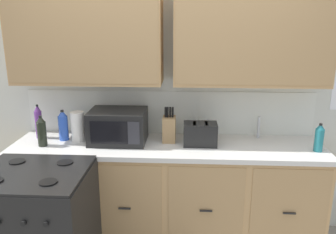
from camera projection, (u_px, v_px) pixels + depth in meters
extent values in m
cube|color=silver|center=(169.00, 107.00, 3.22)|extent=(3.81, 0.05, 2.36)
cube|color=silver|center=(169.00, 113.00, 3.21)|extent=(2.61, 0.01, 0.40)
cube|color=tan|center=(86.00, 30.00, 2.88)|extent=(1.26, 0.34, 0.88)
cube|color=#A58052|center=(80.00, 31.00, 2.71)|extent=(1.23, 0.01, 0.83)
cube|color=tan|center=(252.00, 31.00, 2.81)|extent=(1.26, 0.34, 0.88)
cube|color=#A58052|center=(256.00, 31.00, 2.64)|extent=(1.23, 0.01, 0.83)
cube|color=black|center=(167.00, 232.00, 3.25)|extent=(2.56, 0.48, 0.10)
cube|color=tan|center=(167.00, 190.00, 3.10)|extent=(2.61, 0.60, 0.79)
cube|color=#A88354|center=(46.00, 205.00, 2.86)|extent=(0.60, 0.01, 0.73)
cube|color=black|center=(45.00, 206.00, 2.84)|extent=(0.10, 0.01, 0.01)
cube|color=#A88354|center=(125.00, 207.00, 2.82)|extent=(0.60, 0.01, 0.73)
cube|color=black|center=(124.00, 209.00, 2.81)|extent=(0.10, 0.01, 0.01)
cube|color=#A88354|center=(206.00, 209.00, 2.79)|extent=(0.60, 0.01, 0.73)
cube|color=black|center=(206.00, 211.00, 2.78)|extent=(0.10, 0.01, 0.01)
cube|color=#A88354|center=(289.00, 212.00, 2.75)|extent=(0.60, 0.01, 0.73)
cube|color=black|center=(289.00, 213.00, 2.74)|extent=(0.10, 0.01, 0.01)
cube|color=silver|center=(167.00, 146.00, 2.98)|extent=(2.64, 0.63, 0.04)
cube|color=#A8AAAF|center=(262.00, 146.00, 2.97)|extent=(0.56, 0.38, 0.02)
cube|color=black|center=(39.00, 232.00, 2.55)|extent=(0.76, 0.66, 0.92)
cube|color=black|center=(32.00, 173.00, 2.42)|extent=(0.74, 0.65, 0.02)
cylinder|color=black|center=(48.00, 182.00, 2.25)|extent=(0.12, 0.12, 0.01)
cylinder|color=black|center=(17.00, 162.00, 2.58)|extent=(0.12, 0.12, 0.01)
cylinder|color=black|center=(65.00, 163.00, 2.56)|extent=(0.12, 0.12, 0.01)
cylinder|color=black|center=(23.00, 224.00, 2.14)|extent=(0.03, 0.02, 0.03)
cylinder|color=black|center=(46.00, 224.00, 2.13)|extent=(0.03, 0.02, 0.03)
cube|color=black|center=(118.00, 126.00, 3.01)|extent=(0.48, 0.36, 0.28)
cube|color=black|center=(109.00, 133.00, 2.83)|extent=(0.31, 0.01, 0.19)
cube|color=#28282D|center=(134.00, 133.00, 2.82)|extent=(0.10, 0.01, 0.19)
cube|color=black|center=(200.00, 134.00, 2.94)|extent=(0.28, 0.18, 0.19)
cube|color=black|center=(195.00, 124.00, 2.92)|extent=(0.02, 0.13, 0.01)
cube|color=black|center=(207.00, 124.00, 2.91)|extent=(0.02, 0.13, 0.01)
cube|color=#9C794E|center=(169.00, 129.00, 3.02)|extent=(0.11, 0.14, 0.22)
cylinder|color=black|center=(166.00, 112.00, 2.97)|extent=(0.02, 0.02, 0.09)
cylinder|color=black|center=(168.00, 112.00, 2.97)|extent=(0.02, 0.02, 0.09)
cylinder|color=black|center=(170.00, 112.00, 2.97)|extent=(0.02, 0.02, 0.09)
cylinder|color=black|center=(173.00, 112.00, 2.97)|extent=(0.02, 0.02, 0.09)
cylinder|color=#B2B5BA|center=(259.00, 127.00, 3.11)|extent=(0.02, 0.02, 0.20)
cylinder|color=white|center=(78.00, 126.00, 3.03)|extent=(0.12, 0.12, 0.26)
cylinder|color=#663384|center=(39.00, 125.00, 3.11)|extent=(0.06, 0.06, 0.24)
cone|color=#663384|center=(37.00, 108.00, 3.07)|extent=(0.06, 0.06, 0.06)
cylinder|color=black|center=(37.00, 106.00, 3.06)|extent=(0.02, 0.02, 0.02)
cylinder|color=black|center=(42.00, 134.00, 2.92)|extent=(0.08, 0.08, 0.21)
cone|color=black|center=(40.00, 119.00, 2.88)|extent=(0.07, 0.07, 0.05)
cylinder|color=black|center=(40.00, 117.00, 2.88)|extent=(0.03, 0.03, 0.02)
cylinder|color=#1E707A|center=(319.00, 140.00, 2.80)|extent=(0.07, 0.07, 0.19)
cone|color=#1E707A|center=(321.00, 126.00, 2.77)|extent=(0.06, 0.06, 0.05)
cylinder|color=black|center=(321.00, 124.00, 2.76)|extent=(0.02, 0.02, 0.02)
cylinder|color=blue|center=(63.00, 128.00, 3.06)|extent=(0.08, 0.08, 0.22)
cone|color=blue|center=(62.00, 113.00, 3.02)|extent=(0.07, 0.07, 0.05)
cylinder|color=black|center=(62.00, 111.00, 3.02)|extent=(0.03, 0.03, 0.02)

